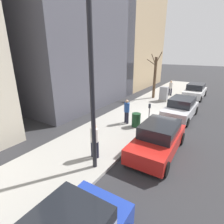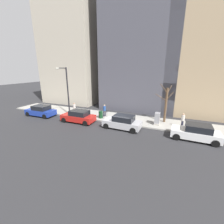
% 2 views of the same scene
% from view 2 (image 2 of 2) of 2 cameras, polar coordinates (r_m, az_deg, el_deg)
% --- Properties ---
extents(ground_plane, '(120.00, 120.00, 0.00)m').
position_cam_2_polar(ground_plane, '(18.31, 1.92, -4.54)').
color(ground_plane, '#2B2B2D').
extents(sidewalk, '(4.00, 36.00, 0.15)m').
position_cam_2_polar(sidewalk, '(20.05, 3.99, -2.47)').
color(sidewalk, '#9E9B93').
rests_on(sidewalk, ground).
extents(parked_car_white, '(2.03, 4.25, 1.52)m').
position_cam_2_polar(parked_car_white, '(16.19, 29.29, -6.78)').
color(parked_car_white, white).
rests_on(parked_car_white, ground).
extents(parked_car_silver, '(2.06, 4.26, 1.52)m').
position_cam_2_polar(parked_car_silver, '(16.76, 3.99, -3.89)').
color(parked_car_silver, '#B7B7BC').
rests_on(parked_car_silver, ground).
extents(parked_car_red, '(1.97, 4.22, 1.52)m').
position_cam_2_polar(parked_car_red, '(19.17, -12.63, -1.65)').
color(parked_car_red, red).
rests_on(parked_car_red, ground).
extents(parked_car_blue, '(2.00, 4.24, 1.52)m').
position_cam_2_polar(parked_car_blue, '(23.44, -25.49, 0.40)').
color(parked_car_blue, '#1E389E').
rests_on(parked_car_blue, ground).
extents(parking_meter, '(0.14, 0.10, 1.35)m').
position_cam_2_polar(parking_meter, '(18.97, -1.97, -0.68)').
color(parking_meter, slate).
rests_on(parking_meter, sidewalk).
extents(utility_box, '(0.83, 0.61, 1.43)m').
position_cam_2_polar(utility_box, '(18.25, 16.84, -2.49)').
color(utility_box, '#A8A399').
rests_on(utility_box, sidewalk).
extents(streetlamp, '(1.97, 0.32, 6.50)m').
position_cam_2_polar(streetlamp, '(21.37, -17.03, 8.88)').
color(streetlamp, black).
rests_on(streetlamp, sidewalk).
extents(bare_tree, '(1.67, 2.01, 4.71)m').
position_cam_2_polar(bare_tree, '(19.05, 19.80, 2.89)').
color(bare_tree, brown).
rests_on(bare_tree, sidewalk).
extents(trash_bin, '(0.56, 0.56, 0.90)m').
position_cam_2_polar(trash_bin, '(19.93, -4.31, -1.01)').
color(trash_bin, '#14381E').
rests_on(trash_bin, sidewalk).
extents(pedestrian_near_meter, '(0.38, 0.36, 1.66)m').
position_cam_2_polar(pedestrian_near_meter, '(18.22, 25.36, -2.65)').
color(pedestrian_near_meter, '#1E1E2D').
rests_on(pedestrian_near_meter, sidewalk).
extents(pedestrian_midblock, '(0.37, 0.36, 1.66)m').
position_cam_2_polar(pedestrian_midblock, '(20.41, -2.90, 0.85)').
color(pedestrian_midblock, '#1E1E2D').
rests_on(pedestrian_midblock, sidewalk).
extents(pedestrian_far_corner, '(0.40, 0.36, 1.66)m').
position_cam_2_polar(pedestrian_far_corner, '(22.09, -14.13, 1.57)').
color(pedestrian_far_corner, '#1E1E2D').
rests_on(pedestrian_far_corner, sidewalk).
extents(office_tower_left, '(12.13, 12.13, 17.99)m').
position_cam_2_polar(office_tower_left, '(28.02, 34.04, 18.75)').
color(office_tower_left, tan).
rests_on(office_tower_left, ground).
extents(office_block_center, '(11.57, 11.57, 23.08)m').
position_cam_2_polar(office_block_center, '(28.32, 12.27, 26.16)').
color(office_block_center, '#4C4C56').
rests_on(office_block_center, ground).
extents(office_tower_right, '(10.51, 10.51, 19.10)m').
position_cam_2_polar(office_tower_right, '(32.93, -13.16, 21.16)').
color(office_tower_right, '#BCB29E').
rests_on(office_tower_right, ground).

